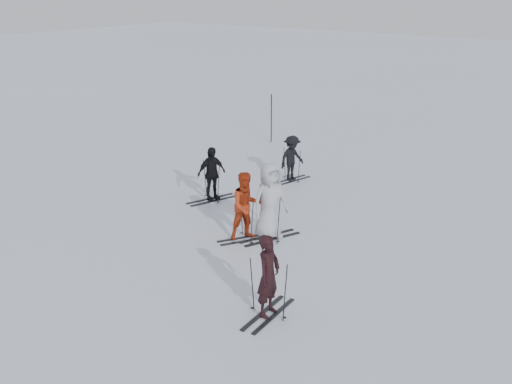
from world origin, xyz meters
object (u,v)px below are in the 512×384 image
skier_grey (270,202)px  skier_uphill_far (292,159)px  skier_red (246,207)px  skier_near_dark (268,277)px  skier_uphill_left (212,174)px  piste_marker (271,118)px

skier_grey → skier_uphill_far: bearing=47.5°
skier_grey → skier_red: bearing=154.2°
skier_red → skier_uphill_far: (-1.89, 4.91, -0.14)m
skier_near_dark → skier_uphill_left: size_ratio=1.04×
skier_grey → skier_near_dark: bearing=-124.7°
skier_red → skier_uphill_far: size_ratio=1.18×
skier_red → piste_marker: size_ratio=0.90×
skier_red → skier_uphill_left: size_ratio=1.09×
skier_red → piste_marker: piste_marker is taller
skier_red → piste_marker: bearing=61.5°
skier_near_dark → skier_uphill_left: 7.18m
skier_uphill_left → skier_uphill_far: skier_uphill_left is taller
skier_uphill_far → piste_marker: size_ratio=0.76×
skier_near_dark → skier_uphill_far: size_ratio=1.13×
skier_grey → skier_uphill_left: size_ratio=1.23×
piste_marker → skier_uphill_far: bearing=-47.0°
skier_uphill_left → piste_marker: piste_marker is taller
skier_red → skier_grey: skier_grey is taller
piste_marker → skier_near_dark: bearing=-54.6°
skier_red → skier_near_dark: bearing=-106.5°
skier_grey → piste_marker: bearing=55.4°
skier_grey → piste_marker: 10.27m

